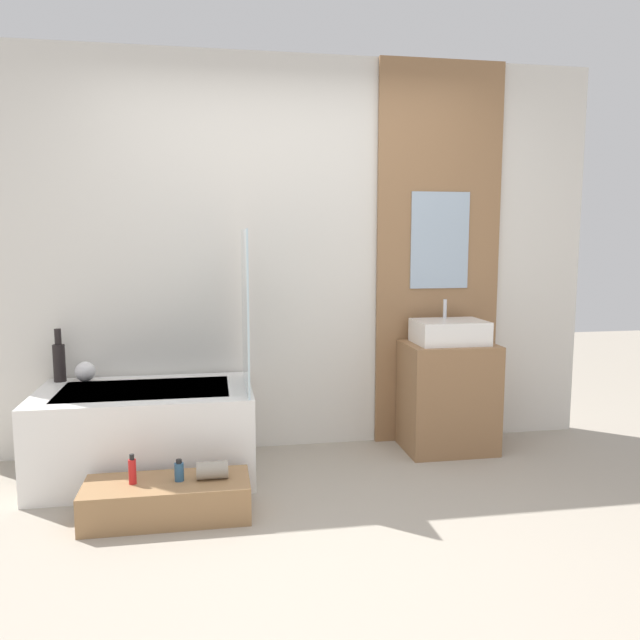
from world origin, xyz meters
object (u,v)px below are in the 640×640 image
at_px(bathtub, 146,432).
at_px(sink, 450,332).
at_px(bottle_soap_primary, 132,471).
at_px(bottle_soap_secondary, 179,471).
at_px(vase_round_light, 85,371).
at_px(wooden_step_bench, 167,500).
at_px(vase_tall_dark, 59,360).

relative_size(bathtub, sink, 2.73).
bearing_deg(bottle_soap_primary, bottle_soap_secondary, 0.00).
height_order(bathtub, vase_round_light, vase_round_light).
height_order(bathtub, sink, sink).
height_order(bottle_soap_primary, bottle_soap_secondary, bottle_soap_primary).
bearing_deg(wooden_step_bench, vase_round_light, 121.63).
xyz_separation_m(sink, bottle_soap_primary, (-1.96, -0.75, -0.54)).
xyz_separation_m(bathtub, vase_round_light, (-0.38, 0.27, 0.33)).
height_order(sink, bottle_soap_secondary, sink).
relative_size(vase_tall_dark, bottle_soap_primary, 2.16).
relative_size(bathtub, vase_tall_dark, 3.78).
bearing_deg(sink, vase_round_light, 176.84).
distance_m(wooden_step_bench, sink, 2.07).
relative_size(bottle_soap_primary, bottle_soap_secondary, 1.36).
xyz_separation_m(vase_round_light, bottle_soap_primary, (0.38, -0.88, -0.33)).
height_order(sink, vase_tall_dark, sink).
xyz_separation_m(wooden_step_bench, bottle_soap_primary, (-0.17, 0.00, 0.17)).
relative_size(bathtub, bottle_soap_secondary, 11.13).
bearing_deg(vase_tall_dark, sink, -3.54).
xyz_separation_m(bathtub, wooden_step_bench, (0.16, -0.61, -0.17)).
distance_m(bathtub, sink, 2.03).
height_order(wooden_step_bench, sink, sink).
bearing_deg(bottle_soap_primary, sink, 21.01).
distance_m(wooden_step_bench, bottle_soap_primary, 0.23).
relative_size(wooden_step_bench, bottle_soap_primary, 5.43).
height_order(bathtub, wooden_step_bench, bathtub).
xyz_separation_m(vase_tall_dark, vase_round_light, (0.16, -0.03, -0.07)).
bearing_deg(bottle_soap_secondary, bottle_soap_primary, 180.00).
bearing_deg(wooden_step_bench, bottle_soap_primary, 180.00).
bearing_deg(vase_tall_dark, bottle_soap_primary, -59.61).
bearing_deg(vase_tall_dark, bottle_soap_secondary, -49.99).
distance_m(bathtub, bottle_soap_primary, 0.61).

